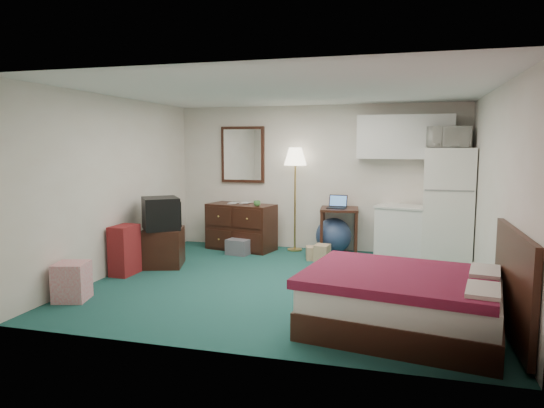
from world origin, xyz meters
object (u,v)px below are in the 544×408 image
(kitchen_counter, at_px, (402,233))
(tv_stand, at_px, (163,247))
(fridge, at_px, (448,205))
(floor_lamp, at_px, (295,199))
(bed, at_px, (402,303))
(suitcase, at_px, (125,250))
(desk, at_px, (339,231))
(dresser, at_px, (241,227))

(kitchen_counter, bearing_deg, tv_stand, -141.46)
(tv_stand, bearing_deg, fridge, 1.55)
(floor_lamp, bearing_deg, kitchen_counter, -3.53)
(floor_lamp, xyz_separation_m, bed, (1.82, -3.33, -0.60))
(tv_stand, bearing_deg, floor_lamp, 25.85)
(floor_lamp, xyz_separation_m, fridge, (2.47, -0.16, 0.00))
(suitcase, bearing_deg, floor_lamp, 49.70)
(suitcase, bearing_deg, tv_stand, 66.30)
(desk, xyz_separation_m, suitcase, (-2.75, -2.09, -0.04))
(desk, height_order, tv_stand, desk)
(floor_lamp, distance_m, kitchen_counter, 1.87)
(floor_lamp, xyz_separation_m, tv_stand, (-1.69, -1.59, -0.61))
(suitcase, bearing_deg, kitchen_counter, 30.56)
(floor_lamp, distance_m, fridge, 2.48)
(fridge, bearing_deg, tv_stand, -158.15)
(fridge, relative_size, suitcase, 2.54)
(tv_stand, height_order, suitcase, suitcase)
(kitchen_counter, height_order, bed, kitchen_counter)
(tv_stand, bearing_deg, suitcase, -132.86)
(desk, bearing_deg, dresser, 176.39)
(kitchen_counter, xyz_separation_m, suitcase, (-3.77, -2.07, -0.06))
(kitchen_counter, bearing_deg, floor_lamp, -167.91)
(kitchen_counter, bearing_deg, desk, -165.50)
(fridge, height_order, suitcase, fridge)
(dresser, distance_m, tv_stand, 1.61)
(kitchen_counter, xyz_separation_m, fridge, (0.67, -0.05, 0.48))
(fridge, bearing_deg, floor_lamp, 179.21)
(kitchen_counter, relative_size, fridge, 0.46)
(fridge, distance_m, tv_stand, 4.44)
(floor_lamp, bearing_deg, dresser, -169.55)
(suitcase, bearing_deg, desk, 39.05)
(dresser, xyz_separation_m, floor_lamp, (0.92, 0.17, 0.49))
(dresser, height_order, desk, dresser)
(desk, xyz_separation_m, tv_stand, (-2.46, -1.50, -0.11))
(bed, height_order, suitcase, suitcase)
(floor_lamp, bearing_deg, fridge, -3.69)
(dresser, height_order, kitchen_counter, kitchen_counter)
(dresser, bearing_deg, tv_stand, -105.15)
(kitchen_counter, bearing_deg, fridge, 11.50)
(dresser, height_order, tv_stand, dresser)
(floor_lamp, relative_size, fridge, 1.00)
(kitchen_counter, height_order, tv_stand, kitchen_counter)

